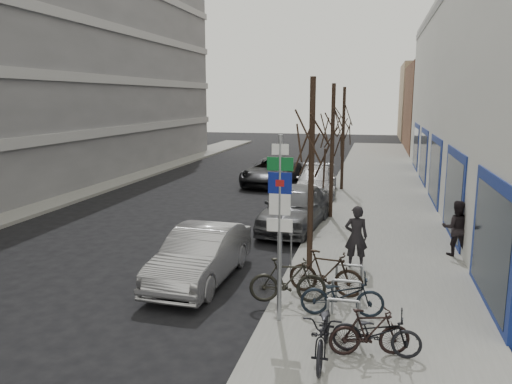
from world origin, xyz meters
The scene contains 25 objects.
ground centered at (0.00, 0.00, 0.00)m, with size 120.00×120.00×0.00m, color black.
sidewalk_east centered at (4.50, 10.00, 0.07)m, with size 5.00×70.00×0.15m, color slate.
sidewalk_west centered at (-11.00, 10.00, 0.07)m, with size 3.00×70.00×0.15m, color slate.
brick_building_far centered at (13.00, 40.00, 4.00)m, with size 12.00×14.00×8.00m, color brown.
tan_building_far centered at (13.50, 55.00, 4.50)m, with size 13.00×12.00×9.00m, color #937A5B.
highway_sign_pole centered at (2.40, -0.01, 2.46)m, with size 0.55×0.10×4.20m.
bike_rack centered at (3.80, 0.60, 0.66)m, with size 0.66×2.26×0.83m.
tree_near centered at (2.60, 3.50, 4.10)m, with size 1.80×1.80×5.50m.
tree_mid centered at (2.60, 10.00, 4.10)m, with size 1.80×1.80×5.50m.
tree_far centered at (2.60, 16.50, 4.10)m, with size 1.80×1.80×5.50m.
meter_front centered at (2.15, 3.00, 0.92)m, with size 0.10×0.08×1.27m.
meter_mid centered at (2.15, 8.50, 0.92)m, with size 0.10×0.08×1.27m.
meter_back centered at (2.15, 14.00, 0.92)m, with size 0.10×0.08×1.27m.
bike_near_left centered at (3.52, -1.39, 0.74)m, with size 0.58×1.93×1.18m, color black.
bike_near_right centered at (4.34, -1.09, 0.62)m, with size 0.46×1.56×0.95m, color black.
bike_mid_curb centered at (3.72, 0.56, 0.72)m, with size 0.56×1.85×1.13m, color black.
bike_mid_inner centered at (2.41, 1.00, 0.71)m, with size 0.55×1.84×1.12m, color black.
bike_far_curb centered at (4.46, -1.02, 0.66)m, with size 0.50×1.67×1.02m, color black.
bike_far_inner centered at (3.24, 1.69, 0.72)m, with size 0.56×1.88×1.14m, color black.
parked_car_front centered at (-0.20, 2.21, 0.74)m, with size 1.57×4.49×1.48m, color #A7A7AC.
parked_car_mid centered at (1.40, 8.27, 0.85)m, with size 2.02×5.01×1.71m, color #4C4C51.
parked_car_back centered at (1.40, 15.13, 0.72)m, with size 2.02×4.98×1.44m, color #AFAFB4.
lane_car centered at (-1.50, 17.79, 0.76)m, with size 2.51×5.44×1.51m, color black.
pedestrian_near centered at (3.86, 3.95, 1.05)m, with size 0.66×0.43×1.80m, color black.
pedestrian_far centered at (6.80, 5.80, 1.02)m, with size 0.64×0.44×1.74m, color black.
Camera 1 is at (4.30, -10.04, 4.93)m, focal length 35.00 mm.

